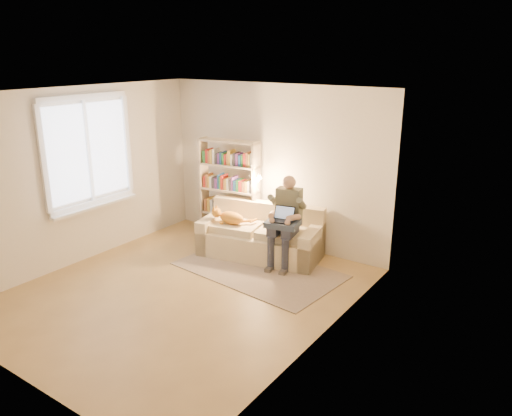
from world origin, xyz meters
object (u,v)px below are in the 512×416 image
Objects in this scene: sofa at (261,238)px; bookshelf at (230,186)px; person at (286,216)px; laptop at (281,217)px; cat at (232,217)px.

bookshelf reaches higher than sofa.
sofa is 1.48× the size of person.
laptop reaches higher than sofa.
sofa is 5.64× the size of laptop.
laptop is (-0.01, -0.12, 0.02)m from person.
person is 2.14× the size of cat.
laptop is (0.87, 0.04, 0.16)m from cat.
laptop is at bearing -32.07° from sofa.
bookshelf is at bearing 151.19° from sofa.
bookshelf is (-0.38, 0.45, 0.34)m from cat.
cat is (-0.42, -0.21, 0.32)m from sofa.
cat is (-0.89, -0.16, -0.15)m from person.
sofa is 0.69m from laptop.
bookshelf reaches higher than laptop.
bookshelf is at bearing 149.99° from laptop.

